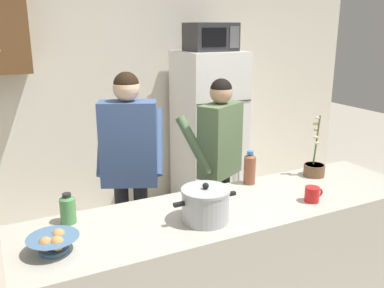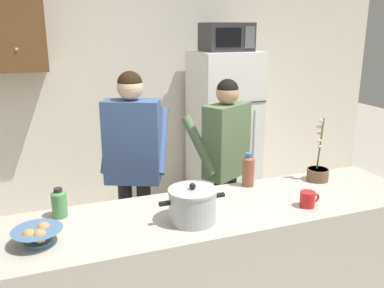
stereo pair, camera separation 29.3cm
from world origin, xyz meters
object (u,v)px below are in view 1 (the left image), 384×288
(person_near_pot, at_px, (129,155))
(person_by_sink, at_px, (219,151))
(bread_bowl, at_px, (53,243))
(refrigerator, at_px, (209,132))
(microwave, at_px, (211,37))
(potted_orchid, at_px, (314,167))
(bottle_near_edge, at_px, (250,168))
(bottle_mid_counter, at_px, (68,208))
(cooking_pot, at_px, (205,205))
(coffee_mug, at_px, (312,194))

(person_near_pot, relative_size, person_by_sink, 1.06)
(bread_bowl, bearing_deg, refrigerator, 45.19)
(microwave, bearing_deg, person_near_pot, -142.73)
(microwave, bearing_deg, potted_orchid, -91.49)
(person_by_sink, xyz_separation_m, bottle_near_edge, (-0.12, -0.62, 0.06))
(bread_bowl, bearing_deg, bottle_near_edge, 13.96)
(bottle_mid_counter, bearing_deg, cooking_pot, -24.61)
(microwave, distance_m, bottle_near_edge, 1.85)
(bottle_mid_counter, bearing_deg, refrigerator, 42.44)
(coffee_mug, xyz_separation_m, bottle_mid_counter, (-1.41, 0.38, 0.04))
(person_near_pot, relative_size, cooking_pot, 4.31)
(cooking_pot, height_order, coffee_mug, cooking_pot)
(refrigerator, distance_m, bottle_mid_counter, 2.43)
(potted_orchid, bearing_deg, cooking_pot, -164.98)
(person_near_pot, bearing_deg, bottle_near_edge, -45.18)
(bread_bowl, height_order, bottle_mid_counter, bottle_mid_counter)
(microwave, height_order, cooking_pot, microwave)
(bread_bowl, bearing_deg, bottle_mid_counter, 66.85)
(person_near_pot, height_order, bread_bowl, person_near_pot)
(cooking_pot, xyz_separation_m, bread_bowl, (-0.82, 0.03, -0.05))
(person_by_sink, relative_size, cooking_pot, 4.09)
(person_near_pot, bearing_deg, person_by_sink, -2.30)
(refrigerator, height_order, person_by_sink, refrigerator)
(person_by_sink, bearing_deg, person_near_pot, 177.70)
(person_by_sink, distance_m, cooking_pot, 1.19)
(microwave, height_order, bread_bowl, microwave)
(refrigerator, xyz_separation_m, bottle_near_edge, (-0.55, -1.59, 0.17))
(cooking_pot, xyz_separation_m, potted_orchid, (1.05, 0.28, -0.03))
(cooking_pot, bearing_deg, bottle_mid_counter, 155.39)
(cooking_pot, height_order, bottle_mid_counter, cooking_pot)
(coffee_mug, distance_m, bottle_near_edge, 0.47)
(bottle_mid_counter, distance_m, potted_orchid, 1.74)
(person_by_sink, height_order, cooking_pot, person_by_sink)
(bread_bowl, bearing_deg, coffee_mug, -3.50)
(coffee_mug, height_order, bread_bowl, bread_bowl)
(microwave, bearing_deg, bottle_mid_counter, -137.95)
(person_by_sink, relative_size, coffee_mug, 12.01)
(bread_bowl, bearing_deg, microwave, 44.86)
(bottle_near_edge, bearing_deg, microwave, 70.56)
(potted_orchid, bearing_deg, person_by_sink, 119.03)
(person_by_sink, height_order, bottle_mid_counter, person_by_sink)
(microwave, bearing_deg, refrigerator, 90.07)
(refrigerator, height_order, bottle_mid_counter, refrigerator)
(refrigerator, bearing_deg, coffee_mug, -100.56)
(bread_bowl, bearing_deg, person_by_sink, 32.97)
(person_by_sink, xyz_separation_m, potted_orchid, (0.39, -0.70, 0.02))
(bread_bowl, xyz_separation_m, potted_orchid, (1.87, 0.26, 0.02))
(refrigerator, distance_m, microwave, 1.00)
(person_near_pot, height_order, person_by_sink, person_near_pot)
(bottle_near_edge, bearing_deg, potted_orchid, -9.24)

